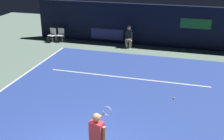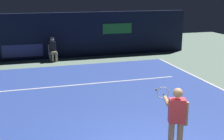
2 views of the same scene
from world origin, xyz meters
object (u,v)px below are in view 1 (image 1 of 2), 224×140
courtside_chair_near (52,34)px  tennis_ball (174,98)px  line_judge_on_chair (129,37)px  tennis_player (97,138)px  courtside_chair_far (61,34)px

courtside_chair_near → tennis_ball: 10.52m
tennis_ball → courtside_chair_near: bearing=143.9°
courtside_chair_near → tennis_ball: courtside_chair_near is taller
line_judge_on_chair → courtside_chair_near: line_judge_on_chair is taller
courtside_chair_near → tennis_ball: bearing=-36.1°
tennis_player → courtside_chair_near: bearing=122.1°
tennis_player → courtside_chair_far: (-6.26, 11.02, -0.49)m
tennis_player → line_judge_on_chair: (-1.62, 11.00, -0.30)m
tennis_ball → line_judge_on_chair: bearing=117.6°
tennis_player → courtside_chair_far: size_ratio=1.97×
courtside_chair_near → tennis_ball: (8.49, -6.19, -0.46)m
line_judge_on_chair → tennis_ball: (3.32, -6.35, -0.64)m
line_judge_on_chair → courtside_chair_near: (-5.17, -0.16, -0.18)m
tennis_player → line_judge_on_chair: size_ratio=1.31×
courtside_chair_near → line_judge_on_chair: bearing=1.8°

